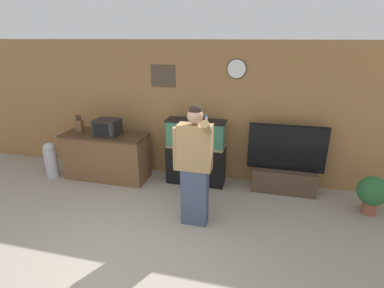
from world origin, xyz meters
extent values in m
plane|color=gray|center=(0.00, 0.00, 0.00)|extent=(18.00, 18.00, 0.00)
cube|color=olive|center=(0.00, 2.88, 1.30)|extent=(10.00, 0.06, 2.60)
cube|color=#4C3D2D|center=(-0.34, 2.84, 1.95)|extent=(0.47, 0.02, 0.41)
cylinder|color=white|center=(1.02, 2.84, 2.12)|extent=(0.32, 0.03, 0.32)
cylinder|color=black|center=(1.02, 2.84, 2.12)|extent=(0.34, 0.01, 0.34)
cube|color=brown|center=(-1.37, 2.30, 0.43)|extent=(1.59, 0.61, 0.87)
cube|color=#3D2A19|center=(-1.37, 2.30, 0.89)|extent=(1.63, 0.65, 0.03)
cube|color=black|center=(-1.28, 2.28, 1.05)|extent=(0.44, 0.35, 0.29)
cube|color=black|center=(-1.31, 2.10, 1.05)|extent=(0.28, 0.01, 0.21)
cube|color=#2D2D33|center=(-1.12, 2.10, 1.05)|extent=(0.04, 0.01, 0.23)
cube|color=brown|center=(-1.91, 2.33, 1.01)|extent=(0.14, 0.12, 0.22)
cylinder|color=black|center=(-1.96, 2.34, 1.18)|extent=(0.02, 0.02, 0.11)
cylinder|color=black|center=(-1.93, 2.34, 1.17)|extent=(0.02, 0.02, 0.08)
cylinder|color=black|center=(-1.90, 2.34, 1.17)|extent=(0.02, 0.02, 0.10)
cylinder|color=black|center=(-1.87, 2.34, 1.17)|extent=(0.02, 0.02, 0.08)
cylinder|color=black|center=(-1.96, 2.39, 1.17)|extent=(0.02, 0.02, 0.10)
cylinder|color=black|center=(-1.93, 2.39, 1.17)|extent=(0.02, 0.02, 0.09)
cylinder|color=black|center=(-1.90, 2.39, 1.17)|extent=(0.02, 0.02, 0.09)
cube|color=black|center=(0.37, 2.50, 0.36)|extent=(1.08, 0.36, 0.72)
cube|color=#937F5B|center=(0.37, 2.50, 0.74)|extent=(1.05, 0.35, 0.04)
cube|color=#387556|center=(0.37, 2.50, 0.98)|extent=(1.04, 0.35, 0.50)
cube|color=black|center=(0.37, 2.50, 1.22)|extent=(1.08, 0.36, 0.03)
cube|color=#4C3828|center=(1.98, 2.57, 0.21)|extent=(1.11, 0.40, 0.42)
cube|color=black|center=(1.98, 2.57, 0.82)|extent=(1.30, 0.05, 0.80)
cube|color=black|center=(1.98, 2.59, 0.82)|extent=(1.33, 0.01, 0.83)
cube|color=#424C66|center=(0.66, 1.22, 0.44)|extent=(0.38, 0.21, 0.87)
cube|color=#A37F51|center=(0.66, 1.22, 1.20)|extent=(0.47, 0.23, 0.66)
sphere|color=tan|center=(0.66, 1.22, 1.65)|extent=(0.22, 0.22, 0.22)
sphere|color=black|center=(0.66, 1.22, 1.71)|extent=(0.18, 0.18, 0.18)
cylinder|color=#A37F51|center=(0.40, 1.22, 1.16)|extent=(0.12, 0.12, 0.62)
cylinder|color=#A37F51|center=(0.85, 1.08, 1.53)|extent=(0.11, 0.34, 0.29)
cylinder|color=white|center=(0.85, 1.06, 1.64)|extent=(0.02, 0.06, 0.11)
cylinder|color=#2856B2|center=(0.85, 1.04, 1.70)|extent=(0.02, 0.03, 0.05)
cylinder|color=brown|center=(3.28, 2.12, 0.10)|extent=(0.21, 0.21, 0.20)
sphere|color=#286033|center=(3.28, 2.12, 0.40)|extent=(0.45, 0.45, 0.45)
cylinder|color=#B7B7BC|center=(-2.47, 2.07, 0.28)|extent=(0.25, 0.25, 0.56)
sphere|color=#ADADB2|center=(-2.47, 2.07, 0.59)|extent=(0.23, 0.23, 0.23)
camera|label=1|loc=(1.57, -2.54, 2.64)|focal=28.00mm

